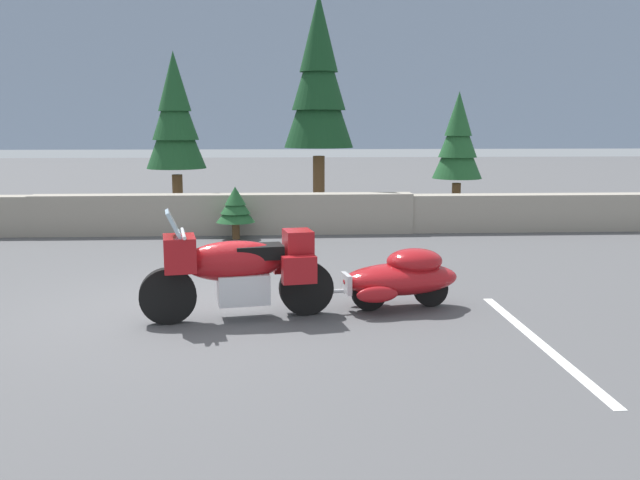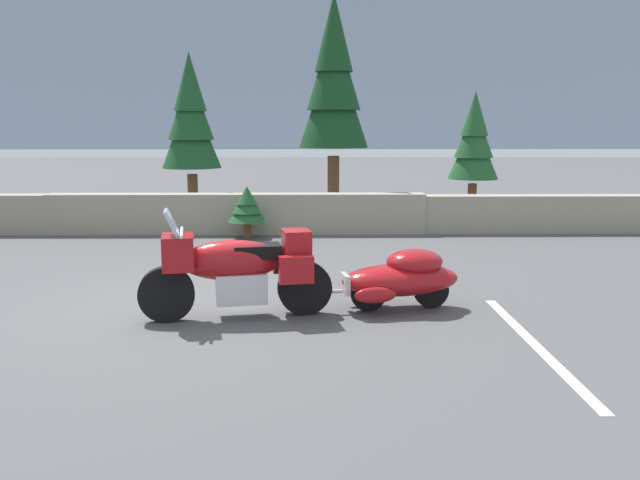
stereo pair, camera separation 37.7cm
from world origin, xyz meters
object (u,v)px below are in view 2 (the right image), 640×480
(pine_tree_secondary, at_px, (191,117))
(pine_tree_far_right, at_px, (474,140))
(touring_motorcycle, at_px, (236,267))
(pine_tree_tall, at_px, (334,79))
(car_shaped_trailer, at_px, (401,277))

(pine_tree_secondary, bearing_deg, pine_tree_far_right, 2.13)
(touring_motorcycle, xyz_separation_m, pine_tree_far_right, (4.81, 8.40, 1.31))
(pine_tree_tall, xyz_separation_m, pine_tree_secondary, (-3.35, -0.45, -0.88))
(car_shaped_trailer, relative_size, pine_tree_tall, 0.42)
(touring_motorcycle, xyz_separation_m, pine_tree_secondary, (-1.89, 8.15, 1.86))
(pine_tree_tall, distance_m, pine_tree_far_right, 3.65)
(car_shaped_trailer, bearing_deg, pine_tree_far_right, 70.92)
(car_shaped_trailer, distance_m, pine_tree_far_right, 8.64)
(touring_motorcycle, distance_m, pine_tree_far_right, 9.77)
(pine_tree_far_right, bearing_deg, pine_tree_tall, 176.60)
(car_shaped_trailer, xyz_separation_m, pine_tree_secondary, (-3.92, 7.79, 2.07))
(touring_motorcycle, relative_size, car_shaped_trailer, 1.03)
(car_shaped_trailer, bearing_deg, pine_tree_secondary, 116.72)
(car_shaped_trailer, distance_m, pine_tree_tall, 8.77)
(touring_motorcycle, height_order, pine_tree_far_right, pine_tree_far_right)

